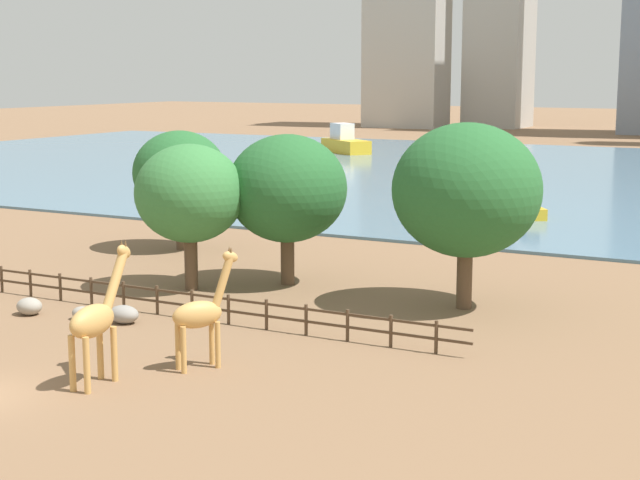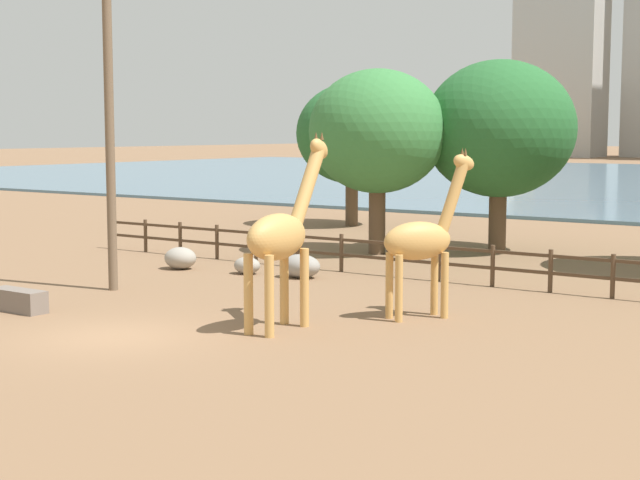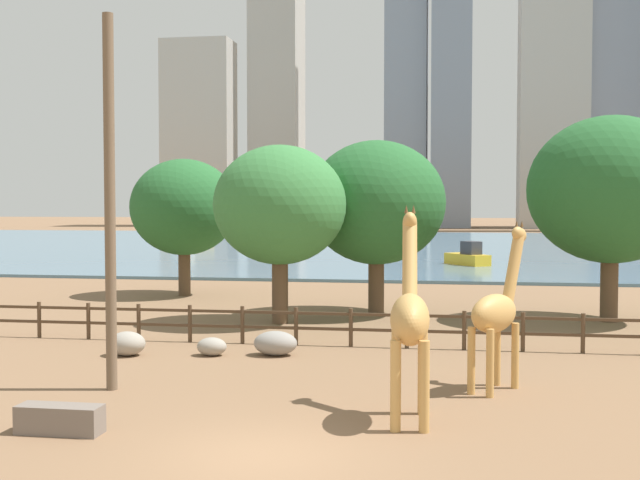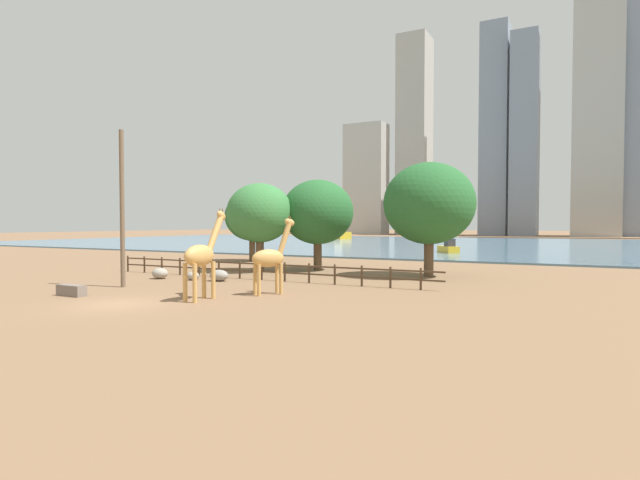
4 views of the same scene
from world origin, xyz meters
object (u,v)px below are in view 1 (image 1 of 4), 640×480
(giraffe_tall, at_px, (96,320))
(tree_left_small, at_px, (190,194))
(boulder_near_fence, at_px, (82,313))
(tree_right_tall, at_px, (287,189))
(tree_left_large, at_px, (467,191))
(boat_sailboat, at_px, (529,209))
(giraffe_companion, at_px, (201,314))
(boulder_small, at_px, (124,314))
(tree_center_broad, at_px, (180,173))
(boulder_by_pole, at_px, (29,306))
(boat_ferry, at_px, (345,143))

(giraffe_tall, bearing_deg, tree_left_small, 19.97)
(boulder_near_fence, xyz_separation_m, tree_right_tall, (4.29, 10.46, 4.59))
(giraffe_tall, distance_m, tree_left_large, 18.29)
(tree_left_small, distance_m, boat_sailboat, 31.93)
(giraffe_companion, distance_m, tree_right_tall, 14.82)
(tree_right_tall, bearing_deg, boulder_small, -102.77)
(tree_left_large, distance_m, tree_center_broad, 21.27)
(giraffe_tall, height_order, giraffe_companion, giraffe_tall)
(giraffe_companion, relative_size, boulder_small, 3.14)
(boulder_near_fence, bearing_deg, boulder_by_pole, -170.67)
(boulder_small, distance_m, tree_right_tall, 11.29)
(giraffe_tall, distance_m, boulder_near_fence, 9.59)
(boulder_near_fence, bearing_deg, boat_sailboat, 76.85)
(tree_left_large, bearing_deg, giraffe_tall, -114.00)
(tree_left_large, xyz_separation_m, boat_ferry, (-43.34, 74.28, -3.91))
(tree_left_small, distance_m, boat_ferry, 82.66)
(tree_center_broad, relative_size, tree_right_tall, 0.95)
(giraffe_tall, bearing_deg, boat_ferry, 18.44)
(boulder_small, distance_m, tree_left_large, 16.03)
(boulder_small, bearing_deg, tree_left_small, 100.89)
(boulder_small, height_order, tree_right_tall, tree_right_tall)
(giraffe_tall, distance_m, tree_left_small, 15.25)
(tree_center_broad, bearing_deg, tree_right_tall, -27.64)
(tree_right_tall, xyz_separation_m, boat_sailboat, (4.54, 27.34, -4.06))
(tree_left_large, relative_size, tree_right_tall, 1.11)
(boat_ferry, xyz_separation_m, boat_sailboat, (38.24, -46.30, -0.68))
(boat_sailboat, bearing_deg, tree_left_large, 156.58)
(giraffe_tall, distance_m, boat_sailboat, 44.53)
(boulder_by_pole, bearing_deg, boat_ferry, 107.56)
(tree_center_broad, distance_m, boat_ferry, 71.90)
(tree_left_large, height_order, tree_left_small, tree_left_large)
(tree_left_large, distance_m, boat_ferry, 86.09)
(giraffe_tall, xyz_separation_m, tree_right_tall, (-2.32, 17.12, 2.58))
(tree_center_broad, height_order, tree_right_tall, tree_right_tall)
(tree_right_tall, distance_m, tree_left_small, 4.88)
(boulder_by_pole, xyz_separation_m, tree_left_small, (3.35, 7.62, 4.39))
(boulder_near_fence, relative_size, boulder_by_pole, 0.81)
(tree_left_small, bearing_deg, boulder_near_fence, -95.44)
(boulder_by_pole, xyz_separation_m, tree_right_tall, (6.95, 10.90, 4.50))
(tree_center_broad, height_order, tree_left_small, tree_left_small)
(boulder_by_pole, xyz_separation_m, boat_sailboat, (11.49, 38.24, 0.43))
(boulder_near_fence, relative_size, boulder_small, 0.68)
(boulder_by_pole, bearing_deg, boulder_near_fence, 9.33)
(tree_right_tall, xyz_separation_m, boat_ferry, (-33.69, 73.63, -3.39))
(giraffe_companion, distance_m, tree_left_large, 14.61)
(giraffe_tall, relative_size, tree_center_broad, 0.67)
(boulder_near_fence, height_order, tree_left_large, tree_left_large)
(boulder_by_pole, bearing_deg, boulder_small, 9.73)
(boulder_near_fence, distance_m, boat_ferry, 89.10)
(boulder_small, bearing_deg, giraffe_companion, -29.35)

